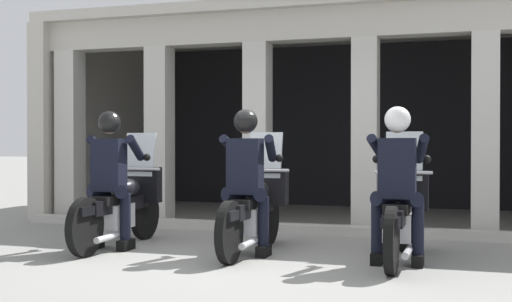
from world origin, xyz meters
The scene contains 9 objects.
ground_plane centered at (0.00, 3.00, 0.00)m, with size 80.00×80.00×0.00m, color gray.
station_building centered at (0.15, 4.57, 2.02)m, with size 8.94×4.19×3.27m.
kerb_strip centered at (0.15, 2.05, 0.06)m, with size 8.44×0.24×0.12m, color #B7B5AD.
motorcycle_left centered at (-1.62, 0.33, 0.50)m, with size 0.62×2.04×1.35m.
police_officer_left centered at (-1.62, 0.05, 0.94)m, with size 0.63×0.61×1.58m.
motorcycle_center centered at (0.00, 0.39, 0.50)m, with size 0.62×2.04×1.35m.
police_officer_center centered at (0.00, 0.11, 0.94)m, with size 0.63×0.61×1.58m.
motorcycle_right centered at (1.62, 0.31, 0.50)m, with size 0.62×2.04×1.35m.
police_officer_right centered at (1.62, 0.03, 0.94)m, with size 0.63×0.61×1.58m.
Camera 1 is at (2.28, -6.79, 1.22)m, focal length 47.23 mm.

